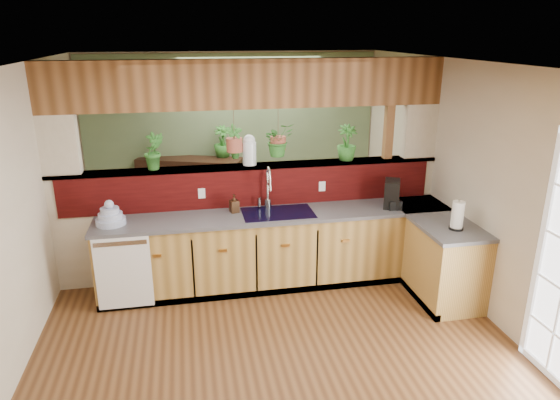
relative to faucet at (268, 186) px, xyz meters
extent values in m
cube|color=#55331A|center=(-0.16, -1.13, -1.18)|extent=(4.60, 7.00, 0.01)
cube|color=brown|center=(-0.16, -1.13, 1.42)|extent=(4.60, 7.00, 0.01)
cube|color=beige|center=(-0.16, 2.37, 0.12)|extent=(4.60, 0.02, 2.60)
cube|color=beige|center=(-2.46, -1.13, 0.12)|extent=(0.02, 7.00, 2.60)
cube|color=beige|center=(2.14, -1.13, 0.12)|extent=(0.02, 7.00, 2.60)
cube|color=beige|center=(-0.16, 0.22, -0.51)|extent=(4.60, 0.15, 1.35)
cube|color=#380707|center=(-0.16, 0.14, -0.06)|extent=(4.40, 0.02, 0.45)
cube|color=brown|center=(-0.16, 0.22, 0.19)|extent=(4.60, 0.21, 0.04)
cube|color=brown|center=(-0.16, 0.22, 1.14)|extent=(4.60, 0.15, 0.55)
cube|color=beige|center=(-2.26, 0.22, 0.52)|extent=(0.40, 0.15, 0.70)
cube|color=beige|center=(1.94, 0.22, 0.52)|extent=(0.40, 0.15, 0.70)
cube|color=brown|center=(1.54, 0.22, 0.12)|extent=(0.10, 0.10, 2.60)
cube|color=brown|center=(-0.16, 0.22, 0.19)|extent=(4.60, 0.21, 0.04)
cube|color=brown|center=(-0.16, 0.22, 1.14)|extent=(4.60, 0.15, 0.55)
cube|color=#5D744F|center=(-0.16, 2.35, 0.12)|extent=(4.55, 0.02, 2.55)
cube|color=olive|center=(0.09, -0.15, -0.75)|extent=(4.10, 0.60, 0.86)
cube|color=#49494E|center=(0.09, -0.15, -0.30)|extent=(4.14, 0.64, 0.04)
cube|color=olive|center=(1.84, -0.59, -0.75)|extent=(0.60, 1.48, 0.86)
cube|color=#49494E|center=(1.84, -0.59, -0.30)|extent=(0.64, 1.52, 0.04)
cube|color=olive|center=(1.84, -0.15, -0.75)|extent=(0.60, 0.60, 0.86)
cube|color=#49494E|center=(1.84, -0.15, -0.30)|extent=(0.64, 0.64, 0.04)
cube|color=black|center=(0.09, -0.42, -1.14)|extent=(4.10, 0.06, 0.08)
cube|color=black|center=(1.57, -0.59, -1.14)|extent=(0.06, 1.48, 0.08)
cube|color=white|center=(-1.64, -0.46, -0.73)|extent=(0.58, 0.02, 0.82)
cube|color=#B7B7B2|center=(-1.64, -0.48, -0.38)|extent=(0.54, 0.01, 0.05)
cube|color=black|center=(0.09, -0.15, -0.30)|extent=(0.82, 0.50, 0.03)
cube|color=black|center=(-0.10, -0.15, -0.38)|extent=(0.34, 0.40, 0.16)
cube|color=black|center=(0.28, -0.15, -0.38)|extent=(0.34, 0.40, 0.16)
cylinder|color=#B7B7B2|center=(0.00, 0.05, -0.23)|extent=(0.08, 0.08, 0.11)
cylinder|color=#B7B7B2|center=(0.00, 0.05, -0.03)|extent=(0.03, 0.03, 0.31)
torus|color=#B7B7B2|center=(0.00, -0.03, 0.13)|extent=(0.23, 0.06, 0.23)
cylinder|color=#B7B7B2|center=(0.00, -0.13, 0.05)|extent=(0.03, 0.03, 0.13)
cylinder|color=#B7B7B2|center=(-0.09, 0.05, -0.20)|extent=(0.03, 0.03, 0.11)
cylinder|color=#A9B5DA|center=(-1.75, -0.16, -0.25)|extent=(0.32, 0.32, 0.07)
cylinder|color=#A9B5DA|center=(-1.75, -0.16, -0.18)|extent=(0.26, 0.26, 0.06)
cylinder|color=#A9B5DA|center=(-1.75, -0.16, -0.12)|extent=(0.20, 0.20, 0.06)
sphere|color=#A9B5DA|center=(-1.75, -0.16, -0.05)|extent=(0.10, 0.10, 0.10)
imported|color=#3B2515|center=(-0.40, -0.03, -0.17)|extent=(0.12, 0.12, 0.21)
cube|color=black|center=(1.46, -0.19, -0.12)|extent=(0.17, 0.28, 0.32)
cube|color=black|center=(1.46, -0.29, -0.23)|extent=(0.15, 0.11, 0.11)
cylinder|color=silver|center=(1.46, -0.26, -0.18)|extent=(0.09, 0.09, 0.09)
cylinder|color=black|center=(1.85, -1.00, -0.27)|extent=(0.15, 0.15, 0.02)
cylinder|color=#B7B7B2|center=(1.85, -1.00, -0.12)|extent=(0.02, 0.02, 0.33)
cylinder|color=white|center=(1.85, -1.00, -0.12)|extent=(0.13, 0.13, 0.28)
cylinder|color=silver|center=(-0.18, 0.22, 0.34)|extent=(0.16, 0.16, 0.27)
sphere|color=silver|center=(-0.18, 0.22, 0.50)|extent=(0.14, 0.14, 0.14)
imported|color=#2A6A24|center=(-1.26, 0.22, 0.42)|extent=(0.28, 0.25, 0.42)
imported|color=#2A6A24|center=(1.01, 0.22, 0.43)|extent=(0.26, 0.26, 0.43)
cylinder|color=brown|center=(-0.35, 0.22, 0.69)|extent=(0.01, 0.01, 0.35)
cylinder|color=brown|center=(-0.35, 0.22, 0.46)|extent=(0.19, 0.19, 0.16)
imported|color=#2A6A24|center=(-0.35, 0.22, 0.70)|extent=(0.24, 0.18, 0.40)
cylinder|color=brown|center=(0.17, 0.22, 0.69)|extent=(0.01, 0.01, 0.35)
cylinder|color=brown|center=(0.17, 0.22, 0.46)|extent=(0.18, 0.18, 0.16)
imported|color=#2A6A24|center=(0.17, 0.22, 0.69)|extent=(0.43, 0.40, 0.39)
cube|color=black|center=(-0.87, 2.12, -0.68)|extent=(1.65, 0.94, 1.07)
imported|color=#2A6A24|center=(-1.38, 2.12, 0.06)|extent=(0.26, 0.22, 0.42)
imported|color=#2A6A24|center=(-0.35, 2.12, 0.09)|extent=(0.31, 0.31, 0.48)
imported|color=#2A6A24|center=(0.35, 1.23, -0.80)|extent=(0.85, 0.80, 0.75)
camera|label=1|loc=(-0.91, -5.45, 1.71)|focal=32.00mm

